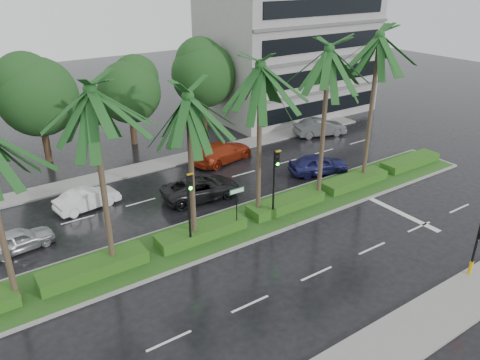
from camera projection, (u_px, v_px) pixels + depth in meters
ground at (256, 230)px, 26.61m from camera, size 120.00×120.00×0.00m
near_sidewalk at (405, 336)px, 18.94m from camera, size 40.00×2.40×0.12m
far_sidewalk at (163, 163)px, 35.59m from camera, size 40.00×2.00×0.12m
median at (246, 222)px, 27.33m from camera, size 36.00×4.00×0.15m
hedge at (246, 217)px, 27.18m from camera, size 35.20×1.40×0.60m
lane_markings at (301, 219)px, 27.85m from camera, size 34.00×13.06×0.01m
palm_row at (226, 86)px, 23.30m from camera, size 26.30×4.20×10.56m
signal_median_left at (190, 200)px, 23.54m from camera, size 0.34×0.42×4.36m
signal_median_right at (275, 175)px, 26.37m from camera, size 0.34×0.42×4.36m
street_sign at (237, 199)px, 25.58m from camera, size 0.95×0.09×2.60m
bg_trees at (118, 86)px, 37.26m from camera, size 32.92×5.78×8.34m
building at (288, 52)px, 46.38m from camera, size 16.00×10.00×12.00m
car_silver at (18, 240)px, 24.55m from camera, size 1.83×3.73×1.22m
car_white at (87, 199)px, 28.82m from camera, size 1.92×4.11×1.30m
car_darkgrey at (201, 188)px, 30.07m from camera, size 2.90×5.32×1.42m
car_red at (222, 152)px, 35.78m from camera, size 3.25×5.66×1.54m
car_blue at (319, 164)px, 33.69m from camera, size 3.01×4.64×1.47m
car_grey at (320, 127)px, 41.32m from camera, size 2.88×4.85×1.51m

